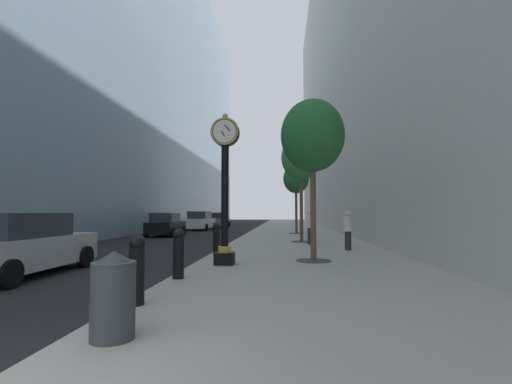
% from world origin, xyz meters
% --- Properties ---
extents(ground_plane, '(110.00, 110.00, 0.00)m').
position_xyz_m(ground_plane, '(0.00, 27.00, 0.00)').
color(ground_plane, black).
rests_on(ground_plane, ground).
extents(sidewalk_right, '(6.87, 80.00, 0.14)m').
position_xyz_m(sidewalk_right, '(3.43, 30.00, 0.07)').
color(sidewalk_right, '#9E998E').
rests_on(sidewalk_right, ground).
extents(building_block_left, '(9.00, 80.00, 33.30)m').
position_xyz_m(building_block_left, '(-12.63, 30.00, 16.65)').
color(building_block_left, '#849EB2').
rests_on(building_block_left, ground).
extents(building_block_right, '(9.00, 80.00, 34.80)m').
position_xyz_m(building_block_right, '(11.37, 30.00, 17.40)').
color(building_block_right, '#B7B2A8').
rests_on(building_block_right, ground).
extents(street_clock, '(0.84, 0.55, 4.47)m').
position_xyz_m(street_clock, '(0.96, 7.88, 2.59)').
color(street_clock, black).
rests_on(street_clock, sidewalk_right).
extents(bollard_nearest, '(0.27, 0.27, 1.14)m').
position_xyz_m(bollard_nearest, '(0.26, 3.19, 0.74)').
color(bollard_nearest, black).
rests_on(bollard_nearest, sidewalk_right).
extents(bollard_second, '(0.27, 0.27, 1.14)m').
position_xyz_m(bollard_second, '(0.26, 5.58, 0.74)').
color(bollard_second, black).
rests_on(bollard_second, sidewalk_right).
extents(bollard_fourth, '(0.27, 0.27, 1.14)m').
position_xyz_m(bollard_fourth, '(0.26, 10.36, 0.74)').
color(bollard_fourth, black).
rests_on(bollard_fourth, sidewalk_right).
extents(street_tree_near, '(2.02, 2.02, 5.12)m').
position_xyz_m(street_tree_near, '(3.62, 8.83, 4.07)').
color(street_tree_near, '#333335').
rests_on(street_tree_near, sidewalk_right).
extents(street_tree_mid_near, '(2.07, 2.07, 5.58)m').
position_xyz_m(street_tree_mid_near, '(3.62, 16.27, 4.49)').
color(street_tree_mid_near, '#333335').
rests_on(street_tree_mid_near, sidewalk_right).
extents(street_tree_mid_far, '(1.86, 1.86, 5.04)m').
position_xyz_m(street_tree_mid_far, '(3.62, 23.71, 4.06)').
color(street_tree_mid_far, '#333335').
rests_on(street_tree_mid_far, sidewalk_right).
extents(trash_bin, '(0.53, 0.53, 1.05)m').
position_xyz_m(trash_bin, '(0.63, 1.61, 0.68)').
color(trash_bin, '#383D42').
rests_on(trash_bin, sidewalk_right).
extents(pedestrian_walking, '(0.35, 0.46, 1.66)m').
position_xyz_m(pedestrian_walking, '(3.95, 14.74, 1.01)').
color(pedestrian_walking, '#23232D').
rests_on(pedestrian_walking, sidewalk_right).
extents(pedestrian_by_clock, '(0.44, 0.44, 1.59)m').
position_xyz_m(pedestrian_by_clock, '(5.27, 12.23, 0.97)').
color(pedestrian_by_clock, '#23232D').
rests_on(pedestrian_by_clock, sidewalk_right).
extents(car_grey_near, '(2.15, 4.22, 1.64)m').
position_xyz_m(car_grey_near, '(-4.46, 36.98, 0.80)').
color(car_grey_near, slate).
rests_on(car_grey_near, ground).
extents(car_silver_mid, '(2.05, 4.55, 1.64)m').
position_xyz_m(car_silver_mid, '(-4.17, 6.32, 0.80)').
color(car_silver_mid, '#B7BABF').
rests_on(car_silver_mid, ground).
extents(car_black_far, '(2.01, 4.10, 1.61)m').
position_xyz_m(car_black_far, '(-5.52, 22.17, 0.78)').
color(car_black_far, black).
rests_on(car_black_far, ground).
extents(car_white_trailing, '(2.26, 4.41, 1.75)m').
position_xyz_m(car_white_trailing, '(-5.08, 30.75, 0.84)').
color(car_white_trailing, silver).
rests_on(car_white_trailing, ground).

